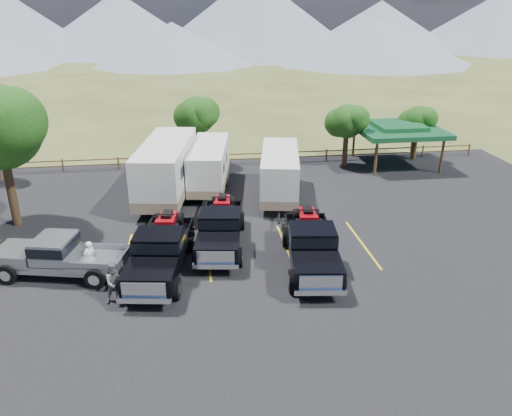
{
  "coord_description": "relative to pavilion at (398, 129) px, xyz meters",
  "views": [
    {
      "loc": [
        -2.63,
        -18.25,
        11.69
      ],
      "look_at": [
        0.66,
        5.84,
        1.6
      ],
      "focal_mm": 35.0,
      "sensor_mm": 36.0,
      "label": 1
    }
  ],
  "objects": [
    {
      "name": "rig_right",
      "position": [
        -10.2,
        -14.77,
        -1.65
      ],
      "size": [
        3.06,
        7.06,
        2.29
      ],
      "rotation": [
        0.0,
        0.0,
        -0.12
      ],
      "color": "black",
      "rests_on": "asphalt_lot"
    },
    {
      "name": "trailer_right",
      "position": [
        -10.09,
        -5.82,
        -1.16
      ],
      "size": [
        3.51,
        8.76,
        3.03
      ],
      "rotation": [
        0.0,
        0.0,
        -0.18
      ],
      "color": "silver",
      "rests_on": "asphalt_lot"
    },
    {
      "name": "stall_lines",
      "position": [
        -13.0,
        -13.0,
        -2.74
      ],
      "size": [
        12.12,
        5.5,
        0.01
      ],
      "color": "gold",
      "rests_on": "asphalt_lot"
    },
    {
      "name": "mountain_range",
      "position": [
        -20.63,
        88.98,
        5.08
      ],
      "size": [
        209.0,
        71.0,
        20.0
      ],
      "color": "gray",
      "rests_on": "ground"
    },
    {
      "name": "tree_ne_b",
      "position": [
        1.98,
        1.01,
        0.34
      ],
      "size": [
        2.77,
        2.59,
        4.27
      ],
      "color": "#302212",
      "rests_on": "ground"
    },
    {
      "name": "tree_ne_a",
      "position": [
        -4.03,
        0.01,
        0.69
      ],
      "size": [
        3.11,
        2.92,
        4.76
      ],
      "color": "#302212",
      "rests_on": "ground"
    },
    {
      "name": "person_a",
      "position": [
        -20.45,
        -14.14,
        -1.96
      ],
      "size": [
        0.69,
        0.66,
        1.58
      ],
      "primitive_type": "imported",
      "rotation": [
        0.0,
        0.0,
        3.84
      ],
      "color": "white",
      "rests_on": "asphalt_lot"
    },
    {
      "name": "rig_left",
      "position": [
        -17.21,
        -14.4,
        -1.64
      ],
      "size": [
        3.25,
        7.15,
        2.3
      ],
      "rotation": [
        0.0,
        0.0,
        -0.16
      ],
      "color": "black",
      "rests_on": "asphalt_lot"
    },
    {
      "name": "rail_fence",
      "position": [
        -11.0,
        1.5,
        -2.18
      ],
      "size": [
        36.12,
        0.12,
        1.0
      ],
      "color": "brown",
      "rests_on": "ground"
    },
    {
      "name": "asphalt_lot",
      "position": [
        -13.0,
        -14.0,
        -2.77
      ],
      "size": [
        44.0,
        34.0,
        0.04
      ],
      "primitive_type": "cube",
      "color": "black",
      "rests_on": "ground"
    },
    {
      "name": "tree_north",
      "position": [
        -15.03,
        2.02,
        1.05
      ],
      "size": [
        3.46,
        3.24,
        5.25
      ],
      "color": "#302212",
      "rests_on": "ground"
    },
    {
      "name": "ground",
      "position": [
        -13.0,
        -17.0,
        -2.79
      ],
      "size": [
        320.0,
        320.0,
        0.0
      ],
      "primitive_type": "plane",
      "color": "#444B1F",
      "rests_on": "ground"
    },
    {
      "name": "rig_center",
      "position": [
        -14.29,
        -12.13,
        -1.69
      ],
      "size": [
        3.01,
        6.78,
        2.19
      ],
      "rotation": [
        0.0,
        0.0,
        -0.14
      ],
      "color": "black",
      "rests_on": "asphalt_lot"
    },
    {
      "name": "trailer_center",
      "position": [
        -14.42,
        -3.52,
        -1.19
      ],
      "size": [
        3.22,
        8.63,
        2.98
      ],
      "rotation": [
        0.0,
        0.0,
        -0.15
      ],
      "color": "silver",
      "rests_on": "asphalt_lot"
    },
    {
      "name": "person_b",
      "position": [
        -19.0,
        -16.74,
        -1.84
      ],
      "size": [
        1.08,
        0.98,
        1.82
      ],
      "primitive_type": "imported",
      "rotation": [
        0.0,
        0.0,
        0.4
      ],
      "color": "slate",
      "rests_on": "asphalt_lot"
    },
    {
      "name": "pickup_silver",
      "position": [
        -21.76,
        -14.18,
        -1.76
      ],
      "size": [
        6.59,
        3.36,
        1.89
      ],
      "rotation": [
        0.0,
        0.0,
        -1.8
      ],
      "color": "gray",
      "rests_on": "asphalt_lot"
    },
    {
      "name": "pavilion",
      "position": [
        0.0,
        0.0,
        0.0
      ],
      "size": [
        6.2,
        6.2,
        3.22
      ],
      "color": "brown",
      "rests_on": "ground"
    },
    {
      "name": "trailer_left",
      "position": [
        -17.16,
        -4.95,
        -0.86
      ],
      "size": [
        3.98,
        10.46,
        3.62
      ],
      "rotation": [
        0.0,
        0.0,
        -0.16
      ],
      "color": "silver",
      "rests_on": "asphalt_lot"
    }
  ]
}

